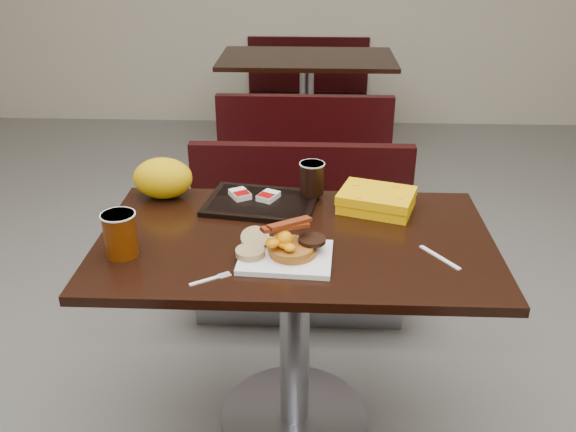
{
  "coord_description": "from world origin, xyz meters",
  "views": [
    {
      "loc": [
        0.05,
        -1.64,
        1.64
      ],
      "look_at": [
        -0.02,
        0.0,
        0.82
      ],
      "focal_mm": 38.09,
      "sensor_mm": 36.0,
      "label": 1
    }
  ],
  "objects_px": {
    "bench_near_n": "(300,239)",
    "fork": "(204,281)",
    "knife": "(440,257)",
    "paper_bag": "(163,178)",
    "clamshell": "(376,200)",
    "bench_far_s": "(305,145)",
    "table_far": "(306,110)",
    "hashbrown_sleeve_left": "(240,194)",
    "coffee_cup_far": "(312,179)",
    "pancake_stack": "(293,249)",
    "tray": "(261,203)",
    "table_near": "(295,336)",
    "hashbrown_sleeve_right": "(268,196)",
    "bench_far_n": "(308,87)",
    "platter": "(286,257)",
    "coffee_cup_near": "(120,235)"
  },
  "relations": [
    {
      "from": "table_near",
      "to": "tray",
      "type": "height_order",
      "value": "tray"
    },
    {
      "from": "clamshell",
      "to": "bench_near_n",
      "type": "bearing_deg",
      "value": 136.17
    },
    {
      "from": "coffee_cup_near",
      "to": "clamshell",
      "type": "distance_m",
      "value": 0.83
    },
    {
      "from": "bench_far_n",
      "to": "clamshell",
      "type": "relative_size",
      "value": 4.22
    },
    {
      "from": "table_far",
      "to": "hashbrown_sleeve_left",
      "type": "height_order",
      "value": "hashbrown_sleeve_left"
    },
    {
      "from": "knife",
      "to": "coffee_cup_far",
      "type": "xyz_separation_m",
      "value": [
        -0.37,
        0.4,
        0.07
      ]
    },
    {
      "from": "knife",
      "to": "coffee_cup_far",
      "type": "distance_m",
      "value": 0.55
    },
    {
      "from": "table_far",
      "to": "paper_bag",
      "type": "bearing_deg",
      "value": -101.28
    },
    {
      "from": "knife",
      "to": "tray",
      "type": "xyz_separation_m",
      "value": [
        -0.54,
        0.33,
        0.01
      ]
    },
    {
      "from": "bench_near_n",
      "to": "fork",
      "type": "distance_m",
      "value": 1.06
    },
    {
      "from": "bench_far_n",
      "to": "fork",
      "type": "relative_size",
      "value": 8.46
    },
    {
      "from": "knife",
      "to": "paper_bag",
      "type": "distance_m",
      "value": 0.96
    },
    {
      "from": "coffee_cup_near",
      "to": "hashbrown_sleeve_right",
      "type": "relative_size",
      "value": 1.75
    },
    {
      "from": "coffee_cup_far",
      "to": "clamshell",
      "type": "height_order",
      "value": "coffee_cup_far"
    },
    {
      "from": "hashbrown_sleeve_left",
      "to": "hashbrown_sleeve_right",
      "type": "distance_m",
      "value": 0.1
    },
    {
      "from": "fork",
      "to": "hashbrown_sleeve_left",
      "type": "distance_m",
      "value": 0.51
    },
    {
      "from": "fork",
      "to": "hashbrown_sleeve_right",
      "type": "xyz_separation_m",
      "value": [
        0.14,
        0.5,
        0.03
      ]
    },
    {
      "from": "fork",
      "to": "hashbrown_sleeve_right",
      "type": "height_order",
      "value": "hashbrown_sleeve_right"
    },
    {
      "from": "pancake_stack",
      "to": "tray",
      "type": "relative_size",
      "value": 0.38
    },
    {
      "from": "coffee_cup_far",
      "to": "clamshell",
      "type": "distance_m",
      "value": 0.23
    },
    {
      "from": "bench_near_n",
      "to": "bench_far_n",
      "type": "height_order",
      "value": "same"
    },
    {
      "from": "hashbrown_sleeve_left",
      "to": "bench_near_n",
      "type": "bearing_deg",
      "value": 37.06
    },
    {
      "from": "bench_near_n",
      "to": "tray",
      "type": "xyz_separation_m",
      "value": [
        -0.12,
        -0.48,
        0.4
      ]
    },
    {
      "from": "platter",
      "to": "knife",
      "type": "height_order",
      "value": "platter"
    },
    {
      "from": "tray",
      "to": "clamshell",
      "type": "distance_m",
      "value": 0.39
    },
    {
      "from": "pancake_stack",
      "to": "coffee_cup_far",
      "type": "bearing_deg",
      "value": 82.95
    },
    {
      "from": "bench_near_n",
      "to": "table_far",
      "type": "bearing_deg",
      "value": 90.0
    },
    {
      "from": "bench_near_n",
      "to": "bench_far_n",
      "type": "distance_m",
      "value": 2.6
    },
    {
      "from": "bench_far_s",
      "to": "table_near",
      "type": "bearing_deg",
      "value": -90.0
    },
    {
      "from": "bench_far_s",
      "to": "clamshell",
      "type": "height_order",
      "value": "clamshell"
    },
    {
      "from": "bench_far_n",
      "to": "table_far",
      "type": "bearing_deg",
      "value": -90.0
    },
    {
      "from": "table_near",
      "to": "hashbrown_sleeve_right",
      "type": "height_order",
      "value": "hashbrown_sleeve_right"
    },
    {
      "from": "platter",
      "to": "hashbrown_sleeve_right",
      "type": "height_order",
      "value": "hashbrown_sleeve_right"
    },
    {
      "from": "table_near",
      "to": "hashbrown_sleeve_right",
      "type": "relative_size",
      "value": 16.12
    },
    {
      "from": "pancake_stack",
      "to": "coffee_cup_far",
      "type": "relative_size",
      "value": 1.22
    },
    {
      "from": "bench_near_n",
      "to": "coffee_cup_near",
      "type": "height_order",
      "value": "coffee_cup_near"
    },
    {
      "from": "bench_near_n",
      "to": "pancake_stack",
      "type": "height_order",
      "value": "pancake_stack"
    },
    {
      "from": "pancake_stack",
      "to": "hashbrown_sleeve_left",
      "type": "distance_m",
      "value": 0.42
    },
    {
      "from": "coffee_cup_near",
      "to": "hashbrown_sleeve_left",
      "type": "bearing_deg",
      "value": 51.4
    },
    {
      "from": "coffee_cup_far",
      "to": "bench_near_n",
      "type": "bearing_deg",
      "value": 96.56
    },
    {
      "from": "bench_far_s",
      "to": "pancake_stack",
      "type": "bearing_deg",
      "value": -90.1
    },
    {
      "from": "coffee_cup_near",
      "to": "pancake_stack",
      "type": "bearing_deg",
      "value": 0.01
    },
    {
      "from": "table_far",
      "to": "coffee_cup_far",
      "type": "height_order",
      "value": "coffee_cup_far"
    },
    {
      "from": "table_far",
      "to": "tray",
      "type": "xyz_separation_m",
      "value": [
        -0.12,
        -2.38,
        0.38
      ]
    },
    {
      "from": "coffee_cup_near",
      "to": "coffee_cup_far",
      "type": "height_order",
      "value": "coffee_cup_near"
    },
    {
      "from": "table_near",
      "to": "hashbrown_sleeve_left",
      "type": "distance_m",
      "value": 0.51
    },
    {
      "from": "knife",
      "to": "hashbrown_sleeve_right",
      "type": "bearing_deg",
      "value": -157.94
    },
    {
      "from": "clamshell",
      "to": "paper_bag",
      "type": "height_order",
      "value": "paper_bag"
    },
    {
      "from": "clamshell",
      "to": "bench_far_s",
      "type": "bearing_deg",
      "value": 116.87
    },
    {
      "from": "table_far",
      "to": "fork",
      "type": "xyz_separation_m",
      "value": [
        -0.24,
        -2.86,
        0.38
      ]
    }
  ]
}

